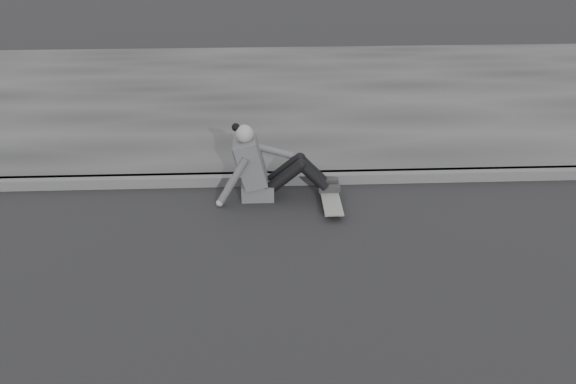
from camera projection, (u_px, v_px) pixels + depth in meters
name	position (u px, v px, depth m)	size (l,w,h in m)	color
ground	(467.00, 315.00, 5.32)	(80.00, 80.00, 0.00)	black
curb	(403.00, 176.00, 7.59)	(24.00, 0.16, 0.12)	#4E4E4E
sidewalk	(364.00, 96.00, 10.29)	(24.00, 6.00, 0.12)	#343434
skateboard	(331.00, 199.00, 7.03)	(0.20, 0.78, 0.09)	#A8A8A2
seated_woman	(263.00, 167.00, 7.09)	(1.38, 0.46, 0.88)	#49494B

